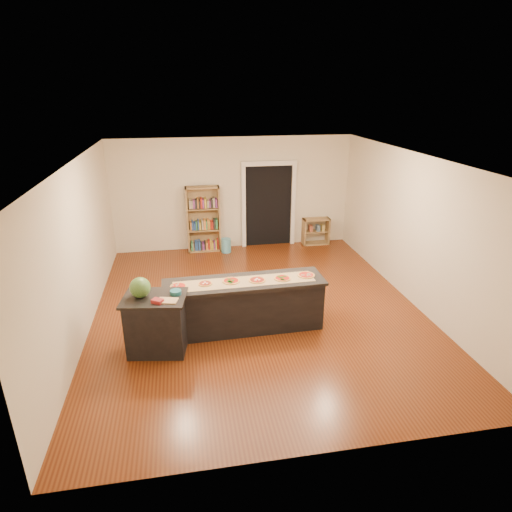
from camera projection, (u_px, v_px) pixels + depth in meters
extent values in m
cube|color=beige|center=(258.00, 239.00, 7.57)|extent=(6.00, 7.00, 2.80)
cube|color=#622C10|center=(258.00, 309.00, 8.08)|extent=(6.00, 7.00, 0.01)
cube|color=white|center=(258.00, 159.00, 7.05)|extent=(6.00, 7.00, 0.01)
cube|color=black|center=(268.00, 206.00, 11.03)|extent=(1.20, 0.02, 2.10)
cube|color=silver|center=(244.00, 208.00, 10.88)|extent=(0.10, 0.08, 2.10)
cube|color=silver|center=(293.00, 205.00, 11.09)|extent=(0.10, 0.08, 2.10)
cube|color=silver|center=(269.00, 163.00, 10.58)|extent=(1.40, 0.08, 0.12)
cube|color=black|center=(244.00, 306.00, 7.30)|extent=(2.63, 0.66, 0.85)
cube|color=black|center=(244.00, 282.00, 7.14)|extent=(2.71, 0.73, 0.05)
cube|color=black|center=(157.00, 325.00, 6.66)|extent=(0.87, 0.61, 0.90)
cube|color=black|center=(154.00, 298.00, 6.49)|extent=(0.95, 0.70, 0.04)
cube|color=#977849|center=(203.00, 219.00, 10.67)|extent=(0.83, 0.29, 1.66)
cube|color=#977849|center=(316.00, 231.00, 11.32)|extent=(0.70, 0.30, 0.70)
cylinder|color=#529FB7|center=(226.00, 245.00, 10.80)|extent=(0.24, 0.24, 0.36)
cube|color=#A08352|center=(244.00, 282.00, 7.11)|extent=(2.36, 0.48, 0.00)
sphere|color=#144214|center=(140.00, 288.00, 6.43)|extent=(0.32, 0.32, 0.32)
cube|color=tan|center=(168.00, 301.00, 6.35)|extent=(0.33, 0.26, 0.02)
cube|color=maroon|center=(157.00, 301.00, 6.30)|extent=(0.19, 0.18, 0.06)
cylinder|color=#195966|center=(176.00, 292.00, 6.56)|extent=(0.17, 0.17, 0.06)
cylinder|color=#B48C45|center=(178.00, 286.00, 6.91)|extent=(0.27, 0.27, 0.02)
cylinder|color=#A5190C|center=(178.00, 286.00, 6.91)|extent=(0.23, 0.23, 0.00)
cylinder|color=#B48C45|center=(205.00, 284.00, 7.01)|extent=(0.25, 0.25, 0.02)
cylinder|color=#A5190C|center=(205.00, 283.00, 7.00)|extent=(0.21, 0.21, 0.00)
cylinder|color=#B48C45|center=(231.00, 281.00, 7.10)|extent=(0.30, 0.30, 0.02)
cylinder|color=#A5190C|center=(231.00, 280.00, 7.10)|extent=(0.25, 0.25, 0.00)
cylinder|color=#B48C45|center=(257.00, 280.00, 7.14)|extent=(0.28, 0.28, 0.02)
cylinder|color=#A5190C|center=(257.00, 280.00, 7.13)|extent=(0.23, 0.23, 0.00)
cylinder|color=#B48C45|center=(282.00, 278.00, 7.20)|extent=(0.27, 0.27, 0.02)
cylinder|color=#A5190C|center=(282.00, 278.00, 7.20)|extent=(0.22, 0.22, 0.00)
cylinder|color=#B48C45|center=(306.00, 275.00, 7.32)|extent=(0.30, 0.30, 0.02)
cylinder|color=#A5190C|center=(306.00, 275.00, 7.32)|extent=(0.25, 0.25, 0.00)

